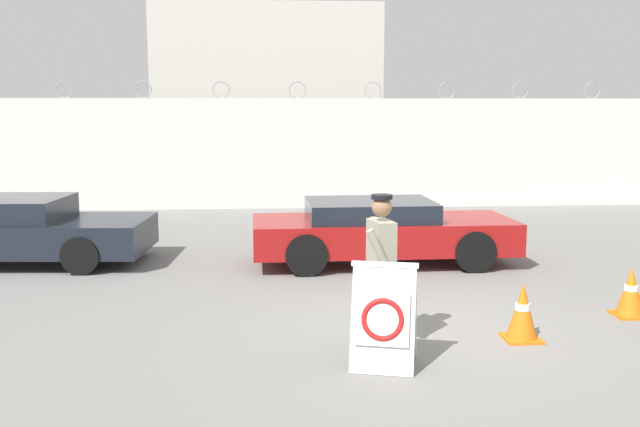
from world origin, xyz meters
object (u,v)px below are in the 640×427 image
barricade_sign (384,315)px  security_guard (381,263)px  parked_car_rear_sedan (380,230)px  traffic_cone_mid (522,311)px  parked_car_front_coupe (11,230)px  traffic_cone_near (631,292)px

barricade_sign → security_guard: 0.74m
security_guard → parked_car_rear_sedan: bearing=160.9°
traffic_cone_mid → parked_car_rear_sedan: parked_car_rear_sedan is taller
barricade_sign → security_guard: security_guard is taller
parked_car_rear_sedan → barricade_sign: bearing=-99.8°
barricade_sign → traffic_cone_mid: size_ratio=1.61×
parked_car_front_coupe → traffic_cone_mid: bearing=-28.6°
barricade_sign → traffic_cone_mid: (1.79, 0.76, -0.21)m
barricade_sign → parked_car_rear_sedan: (0.77, 5.09, 0.03)m
traffic_cone_mid → parked_car_front_coupe: bearing=147.5°
security_guard → traffic_cone_near: size_ratio=2.68×
traffic_cone_near → traffic_cone_mid: 1.98m
security_guard → parked_car_front_coupe: (-5.83, 4.99, -0.40)m
security_guard → parked_car_rear_sedan: (0.71, 4.50, -0.40)m
security_guard → traffic_cone_mid: bearing=85.3°
traffic_cone_near → traffic_cone_mid: (-1.78, -0.85, 0.02)m
barricade_sign → parked_car_front_coupe: (-5.77, 5.58, 0.04)m
barricade_sign → parked_car_front_coupe: parked_car_front_coupe is taller
security_guard → parked_car_front_coupe: 7.68m
barricade_sign → security_guard: (0.05, 0.59, 0.44)m
security_guard → parked_car_rear_sedan: security_guard is taller
traffic_cone_near → parked_car_front_coupe: size_ratio=0.14×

